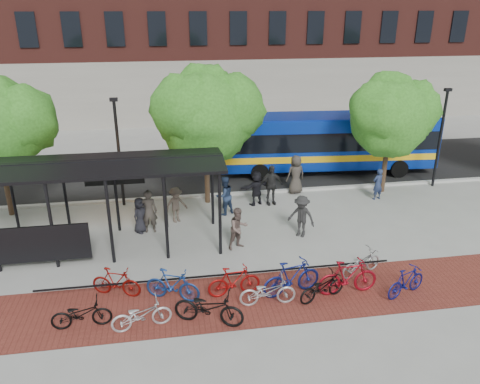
{
  "coord_description": "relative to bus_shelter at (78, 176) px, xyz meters",
  "views": [
    {
      "loc": [
        -4.8,
        -17.62,
        8.92
      ],
      "look_at": [
        -1.88,
        0.4,
        1.6
      ],
      "focal_mm": 35.0,
      "sensor_mm": 36.0,
      "label": 1
    }
  ],
  "objects": [
    {
      "name": "ground",
      "position": [
        8.13,
        0.48,
        -3.0
      ],
      "size": [
        160.0,
        160.0,
        0.0
      ],
      "primitive_type": "plane",
      "color": "#9E9E99",
      "rests_on": "ground"
    },
    {
      "name": "asphalt_street",
      "position": [
        8.13,
        8.48,
        -2.99
      ],
      "size": [
        160.0,
        8.0,
        0.01
      ],
      "primitive_type": "cube",
      "color": "black",
      "rests_on": "ground"
    },
    {
      "name": "curb",
      "position": [
        8.13,
        4.48,
        -2.94
      ],
      "size": [
        160.0,
        0.25,
        0.12
      ],
      "primitive_type": "cube",
      "color": "#B7B7B2",
      "rests_on": "ground"
    },
    {
      "name": "brick_strip",
      "position": [
        6.13,
        -4.52,
        -3.0
      ],
      "size": [
        24.0,
        3.0,
        0.01
      ],
      "primitive_type": "cube",
      "color": "maroon",
      "rests_on": "ground"
    },
    {
      "name": "bike_rack_rail",
      "position": [
        4.83,
        -3.62,
        -3.0
      ],
      "size": [
        12.0,
        0.05,
        0.95
      ],
      "primitive_type": "cube",
      "color": "black",
      "rests_on": "ground"
    },
    {
      "name": "bus_shelter",
      "position": [
        0.0,
        0.0,
        0.0
      ],
      "size": [
        10.6,
        3.07,
        3.6
      ],
      "color": "black",
      "rests_on": "ground"
    },
    {
      "name": "tree_b",
      "position": [
        5.23,
        3.83,
        1.46
      ],
      "size": [
        5.15,
        4.2,
        6.47
      ],
      "color": "#382619",
      "rests_on": "ground"
    },
    {
      "name": "tree_c",
      "position": [
        14.22,
        3.83,
        1.06
      ],
      "size": [
        4.66,
        3.8,
        5.92
      ],
      "color": "#382619",
      "rests_on": "ground"
    },
    {
      "name": "lamp_post_left",
      "position": [
        1.13,
        4.08,
        -0.25
      ],
      "size": [
        0.35,
        0.2,
        5.12
      ],
      "color": "black",
      "rests_on": "ground"
    },
    {
      "name": "lamp_post_right",
      "position": [
        17.13,
        4.08,
        -0.25
      ],
      "size": [
        0.35,
        0.2,
        5.12
      ],
      "color": "black",
      "rests_on": "ground"
    },
    {
      "name": "bus",
      "position": [
        12.18,
        7.21,
        -1.12
      ],
      "size": [
        12.3,
        3.57,
        3.28
      ],
      "rotation": [
        0.0,
        0.0,
        -0.07
      ],
      "color": "#082899",
      "rests_on": "ground"
    },
    {
      "name": "bike_0",
      "position": [
        0.54,
        -5.1,
        -2.54
      ],
      "size": [
        1.78,
        0.68,
        0.92
      ],
      "primitive_type": "imported",
      "rotation": [
        0.0,
        0.0,
        1.61
      ],
      "color": "black",
      "rests_on": "ground"
    },
    {
      "name": "bike_1",
      "position": [
        1.43,
        -3.59,
        -2.49
      ],
      "size": [
        1.75,
        1.03,
        1.01
      ],
      "primitive_type": "imported",
      "rotation": [
        0.0,
        0.0,
        1.22
      ],
      "color": "maroon",
      "rests_on": "ground"
    },
    {
      "name": "bike_2",
      "position": [
        2.3,
        -5.43,
        -2.53
      ],
      "size": [
        1.87,
        0.93,
        0.94
      ],
      "primitive_type": "imported",
      "rotation": [
        0.0,
        0.0,
        1.75
      ],
      "color": "silver",
      "rests_on": "ground"
    },
    {
      "name": "bike_3",
      "position": [
        3.24,
        -4.13,
        -2.45
      ],
      "size": [
        1.9,
        1.2,
        1.11
      ],
      "primitive_type": "imported",
      "rotation": [
        0.0,
        0.0,
        1.17
      ],
      "color": "navy",
      "rests_on": "ground"
    },
    {
      "name": "bike_4",
      "position": [
        4.27,
        -5.53,
        -2.43
      ],
      "size": [
        2.27,
        1.5,
        1.13
      ],
      "primitive_type": "imported",
      "rotation": [
        0.0,
        0.0,
        1.19
      ],
      "color": "black",
      "rests_on": "ground"
    },
    {
      "name": "bike_5",
      "position": [
        5.24,
        -4.19,
        -2.47
      ],
      "size": [
        1.8,
        0.66,
        1.06
      ],
      "primitive_type": "imported",
      "rotation": [
        0.0,
        0.0,
        1.67
      ],
      "color": "#9F0E0E",
      "rests_on": "ground"
    },
    {
      "name": "bike_6",
      "position": [
        6.21,
        -4.87,
        -2.52
      ],
      "size": [
        1.82,
        0.66,
        0.95
      ],
      "primitive_type": "imported",
      "rotation": [
        0.0,
        0.0,
        1.55
      ],
      "color": "#B3B4B6",
      "rests_on": "ground"
    },
    {
      "name": "bike_7",
      "position": [
        7.11,
        -4.43,
        -2.38
      ],
      "size": [
        2.15,
        1.04,
        1.25
      ],
      "primitive_type": "imported",
      "rotation": [
        0.0,
        0.0,
        1.8
      ],
      "color": "navy",
      "rests_on": "ground"
    },
    {
      "name": "bike_8",
      "position": [
        8.01,
        -4.88,
        -2.54
      ],
      "size": [
        1.84,
        1.16,
        0.91
      ],
      "primitive_type": "imported",
      "rotation": [
        0.0,
        0.0,
        1.92
      ],
      "color": "black",
      "rests_on": "ground"
    },
    {
      "name": "bike_9",
      "position": [
        8.94,
        -4.68,
        -2.38
      ],
      "size": [
        2.08,
        0.66,
        1.24
      ],
      "primitive_type": "imported",
      "rotation": [
        0.0,
        0.0,
        1.61
      ],
      "color": "maroon",
      "rests_on": "ground"
    },
    {
      "name": "bike_10",
      "position": [
        9.86,
        -3.64,
        -2.54
      ],
      "size": [
        1.86,
        1.24,
        0.92
      ],
      "primitive_type": "imported",
      "rotation": [
        0.0,
        0.0,
        1.96
      ],
      "color": "#9A999C",
      "rests_on": "ground"
    },
    {
      "name": "bike_11",
      "position": [
        10.81,
        -5.09,
        -2.49
      ],
      "size": [
        1.75,
        1.09,
        1.02
      ],
      "primitive_type": "imported",
      "rotation": [
        0.0,
        0.0,
        1.97
      ],
      "color": "navy",
      "rests_on": "ground"
    },
    {
      "name": "pedestrian_0",
      "position": [
        2.06,
        1.02,
        -2.23
      ],
      "size": [
        0.87,
        0.89,
        1.55
      ],
      "primitive_type": "imported",
      "rotation": [
        0.0,
        0.0,
        0.86
      ],
      "color": "black",
      "rests_on": "ground"
    },
    {
      "name": "pedestrian_1",
      "position": [
        2.43,
        0.96,
        -2.05
      ],
      "size": [
        0.72,
        0.49,
        1.9
      ],
      "primitive_type": "imported",
      "rotation": [
        0.0,
        0.0,
        3.08
      ],
      "color": "#3C3630",
      "rests_on": "ground"
    },
    {
      "name": "pedestrian_2",
      "position": [
        5.77,
        2.27,
        -2.09
      ],
      "size": [
        1.1,
        1.02,
        1.81
      ],
      "primitive_type": "imported",
      "rotation": [
        0.0,
        0.0,
        3.62
      ],
      "color": "#21314F",
      "rests_on": "ground"
    },
    {
      "name": "pedestrian_3",
      "position": [
        3.57,
        1.78,
        -2.19
      ],
      "size": [
        1.2,
        1.0,
        1.62
      ],
      "primitive_type": "imported",
      "rotation": [
        0.0,
        0.0,
        0.46
      ],
      "color": "brown",
      "rests_on": "ground"
    },
    {
      "name": "pedestrian_4",
      "position": [
        8.1,
        3.06,
        -2.02
      ],
      "size": [
        1.19,
        0.61,
        1.96
      ],
      "primitive_type": "imported",
      "rotation": [
        0.0,
        0.0,
        6.4
      ],
      "color": "#242424",
      "rests_on": "ground"
    },
    {
      "name": "pedestrian_5",
      "position": [
        7.41,
        3.12,
        -2.16
      ],
      "size": [
        1.64,
        1.05,
        1.69
      ],
      "primitive_type": "imported",
      "rotation": [
        0.0,
        0.0,
        3.52
      ],
      "color": "black",
      "rests_on": "ground"
    },
    {
      "name": "pedestrian_6",
      "position": [
        9.65,
        4.28,
        -2.01
      ],
      "size": [
        1.08,
        0.83,
        1.98
      ],
      "primitive_type": "imported",
      "rotation": [
        0.0,
        0.0,
        3.36
      ],
      "color": "#3B352F",
      "rests_on": "ground"
    },
    {
      "name": "pedestrian_7",
      "position": [
        13.4,
        2.82,
        -2.21
      ],
      "size": [
        0.66,
        0.53,
        1.58
      ],
      "primitive_type": "imported",
      "rotation": [
        0.0,
        0.0,
        3.45
      ],
      "color": "navy",
      "rests_on": "ground"
    },
    {
      "name": "pedestrian_8",
      "position": [
        5.89,
        -1.02,
        -2.15
      ],
      "size": [
        1.02,
        0.93,
        1.7
      ],
      "primitive_type": "imported",
      "rotation": [
        0.0,
        0.0,
        0.43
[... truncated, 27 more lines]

